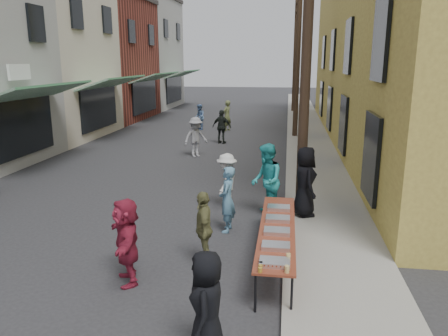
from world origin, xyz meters
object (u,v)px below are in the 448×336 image
(utility_pole_far, at_px, (295,54))
(server, at_px, (305,182))
(utility_pole_mid, at_px, (298,50))
(catering_tray_sausage, at_px, (275,262))
(serving_table, at_px, (277,229))
(guest_front_c, at_px, (266,181))
(guest_front_a, at_px, (207,306))
(utility_pole_near, at_px, (307,40))

(utility_pole_far, relative_size, server, 5.00)
(utility_pole_far, height_order, server, utility_pole_far)
(utility_pole_mid, bearing_deg, catering_tray_sausage, -91.85)
(serving_table, height_order, server, server)
(serving_table, relative_size, guest_front_c, 2.05)
(catering_tray_sausage, bearing_deg, utility_pole_far, 88.92)
(catering_tray_sausage, xyz_separation_m, guest_front_a, (-0.86, -1.44, -0.00))
(utility_pole_near, height_order, catering_tray_sausage, utility_pole_near)
(utility_pole_mid, xyz_separation_m, serving_table, (-0.54, -15.10, -3.79))
(guest_front_c, bearing_deg, serving_table, -1.58)
(utility_pole_mid, xyz_separation_m, server, (0.08, -12.46, -3.50))
(utility_pole_near, distance_m, server, 3.53)
(utility_pole_far, relative_size, serving_table, 2.25)
(utility_pole_near, height_order, guest_front_a, utility_pole_near)
(utility_pole_mid, bearing_deg, server, -89.63)
(serving_table, xyz_separation_m, catering_tray_sausage, (-0.00, -1.65, 0.08))
(utility_pole_mid, height_order, server, utility_pole_mid)
(utility_pole_far, distance_m, guest_front_a, 30.45)
(utility_pole_mid, bearing_deg, utility_pole_near, -90.00)
(serving_table, relative_size, catering_tray_sausage, 8.00)
(utility_pole_far, distance_m, server, 24.70)
(guest_front_a, bearing_deg, serving_table, 161.17)
(server, bearing_deg, utility_pole_near, -7.08)
(utility_pole_mid, relative_size, guest_front_c, 4.62)
(utility_pole_mid, height_order, utility_pole_far, same)
(utility_pole_near, relative_size, server, 5.00)
(utility_pole_near, relative_size, catering_tray_sausage, 18.00)
(catering_tray_sausage, bearing_deg, server, 81.76)
(utility_pole_far, xyz_separation_m, catering_tray_sausage, (-0.54, -28.75, -3.71))
(utility_pole_mid, xyz_separation_m, catering_tray_sausage, (-0.54, -16.75, -3.71))
(utility_pole_mid, xyz_separation_m, utility_pole_far, (0.00, 12.00, 0.00))
(catering_tray_sausage, bearing_deg, utility_pole_near, 83.51)
(utility_pole_near, distance_m, catering_tray_sausage, 6.05)
(guest_front_a, height_order, server, server)
(utility_pole_far, bearing_deg, catering_tray_sausage, -91.08)
(utility_pole_far, relative_size, guest_front_c, 4.62)
(serving_table, relative_size, server, 2.22)
(guest_front_a, bearing_deg, catering_tray_sausage, 145.88)
(utility_pole_near, bearing_deg, serving_table, -99.89)
(guest_front_c, bearing_deg, utility_pole_mid, 166.53)
(utility_pole_mid, distance_m, guest_front_a, 18.62)
(serving_table, height_order, catering_tray_sausage, catering_tray_sausage)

